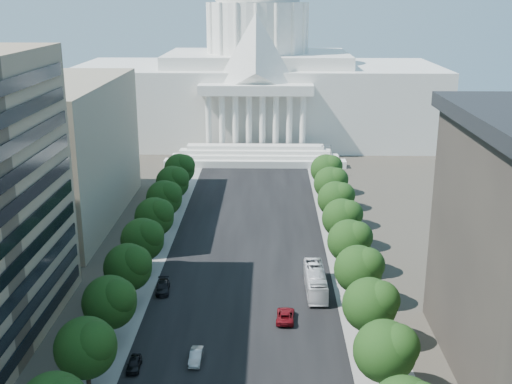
# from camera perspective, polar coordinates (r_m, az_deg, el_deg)

# --- Properties ---
(road_asphalt) EXTENTS (30.00, 260.00, 0.01)m
(road_asphalt) POSITION_cam_1_polar(r_m,az_deg,el_deg) (130.77, -0.65, -3.97)
(road_asphalt) COLOR black
(road_asphalt) RESTS_ON ground
(sidewalk_left) EXTENTS (8.00, 260.00, 0.02)m
(sidewalk_left) POSITION_cam_1_polar(r_m,az_deg,el_deg) (132.72, -8.89, -3.86)
(sidewalk_left) COLOR gray
(sidewalk_left) RESTS_ON ground
(sidewalk_right) EXTENTS (8.00, 260.00, 0.02)m
(sidewalk_right) POSITION_cam_1_polar(r_m,az_deg,el_deg) (131.57, 7.67, -4.00)
(sidewalk_right) COLOR gray
(sidewalk_right) RESTS_ON ground
(capitol) EXTENTS (120.00, 56.00, 73.00)m
(capitol) POSITION_cam_1_polar(r_m,az_deg,el_deg) (218.64, 0.13, 9.95)
(capitol) COLOR white
(capitol) RESTS_ON ground
(office_block_left_far) EXTENTS (38.00, 52.00, 30.00)m
(office_block_left_far) POSITION_cam_1_polar(r_m,az_deg,el_deg) (145.45, -19.83, 3.35)
(office_block_left_far) COLOR gray
(office_block_left_far) RESTS_ON ground
(tree_l_c) EXTENTS (7.79, 7.60, 9.97)m
(tree_l_c) POSITION_cam_1_polar(r_m,az_deg,el_deg) (81.85, -14.72, -13.13)
(tree_l_c) COLOR #33261C
(tree_l_c) RESTS_ON ground
(tree_l_d) EXTENTS (7.79, 7.60, 9.97)m
(tree_l_d) POSITION_cam_1_polar(r_m,az_deg,el_deg) (92.05, -12.73, -9.44)
(tree_l_d) COLOR #33261C
(tree_l_d) RESTS_ON ground
(tree_l_e) EXTENTS (7.79, 7.60, 9.97)m
(tree_l_e) POSITION_cam_1_polar(r_m,az_deg,el_deg) (102.63, -11.17, -6.48)
(tree_l_e) COLOR #33261C
(tree_l_e) RESTS_ON ground
(tree_l_f) EXTENTS (7.79, 7.60, 9.97)m
(tree_l_f) POSITION_cam_1_polar(r_m,az_deg,el_deg) (113.50, -9.92, -4.09)
(tree_l_f) COLOR #33261C
(tree_l_f) RESTS_ON ground
(tree_l_g) EXTENTS (7.79, 7.60, 9.97)m
(tree_l_g) POSITION_cam_1_polar(r_m,az_deg,el_deg) (124.58, -8.90, -2.11)
(tree_l_g) COLOR #33261C
(tree_l_g) RESTS_ON ground
(tree_l_h) EXTENTS (7.79, 7.60, 9.97)m
(tree_l_h) POSITION_cam_1_polar(r_m,az_deg,el_deg) (135.81, -8.05, -0.46)
(tree_l_h) COLOR #33261C
(tree_l_h) RESTS_ON ground
(tree_l_i) EXTENTS (7.79, 7.60, 9.97)m
(tree_l_i) POSITION_cam_1_polar(r_m,az_deg,el_deg) (147.16, -7.33, 0.94)
(tree_l_i) COLOR #33261C
(tree_l_i) RESTS_ON ground
(tree_l_j) EXTENTS (7.79, 7.60, 9.97)m
(tree_l_j) POSITION_cam_1_polar(r_m,az_deg,el_deg) (158.61, -6.71, 2.14)
(tree_l_j) COLOR #33261C
(tree_l_j) RESTS_ON ground
(tree_r_c) EXTENTS (7.79, 7.60, 9.97)m
(tree_r_c) POSITION_cam_1_polar(r_m,az_deg,el_deg) (80.22, 11.64, -13.56)
(tree_r_c) COLOR #33261C
(tree_r_c) RESTS_ON ground
(tree_r_d) EXTENTS (7.79, 7.60, 9.97)m
(tree_r_d) POSITION_cam_1_polar(r_m,az_deg,el_deg) (90.60, 10.31, -9.73)
(tree_r_d) COLOR #33261C
(tree_r_d) RESTS_ON ground
(tree_r_e) EXTENTS (7.79, 7.60, 9.97)m
(tree_r_e) POSITION_cam_1_polar(r_m,az_deg,el_deg) (101.34, 9.28, -6.69)
(tree_r_e) COLOR #33261C
(tree_r_e) RESTS_ON ground
(tree_r_f) EXTENTS (7.79, 7.60, 9.97)m
(tree_r_f) POSITION_cam_1_polar(r_m,az_deg,el_deg) (112.33, 8.46, -4.24)
(tree_r_f) COLOR #33261C
(tree_r_f) RESTS_ON ground
(tree_r_g) EXTENTS (7.79, 7.60, 9.97)m
(tree_r_g) POSITION_cam_1_polar(r_m,az_deg,el_deg) (123.51, 7.79, -2.23)
(tree_r_g) COLOR #33261C
(tree_r_g) RESTS_ON ground
(tree_r_h) EXTENTS (7.79, 7.60, 9.97)m
(tree_r_h) POSITION_cam_1_polar(r_m,az_deg,el_deg) (134.83, 7.24, -0.55)
(tree_r_h) COLOR #33261C
(tree_r_h) RESTS_ON ground
(tree_r_i) EXTENTS (7.79, 7.60, 9.97)m
(tree_r_i) POSITION_cam_1_polar(r_m,az_deg,el_deg) (146.26, 6.77, 0.86)
(tree_r_i) COLOR #33261C
(tree_r_i) RESTS_ON ground
(tree_r_j) EXTENTS (7.79, 7.60, 9.97)m
(tree_r_j) POSITION_cam_1_polar(r_m,az_deg,el_deg) (157.78, 6.36, 2.07)
(tree_r_j) COLOR #33261C
(tree_r_j) RESTS_ON ground
(streetlight_b) EXTENTS (2.61, 0.44, 9.00)m
(streetlight_b) POSITION_cam_1_polar(r_m,az_deg,el_deg) (80.16, 12.85, -14.20)
(streetlight_b) COLOR gray
(streetlight_b) RESTS_ON ground
(streetlight_c) EXTENTS (2.61, 0.44, 9.00)m
(streetlight_c) POSITION_cam_1_polar(r_m,az_deg,el_deg) (102.00, 10.13, -6.96)
(streetlight_c) COLOR gray
(streetlight_c) RESTS_ON ground
(streetlight_d) EXTENTS (2.61, 0.44, 9.00)m
(streetlight_d) POSITION_cam_1_polar(r_m,az_deg,el_deg) (125.03, 8.43, -2.32)
(streetlight_d) COLOR gray
(streetlight_d) RESTS_ON ground
(streetlight_e) EXTENTS (2.61, 0.44, 9.00)m
(streetlight_e) POSITION_cam_1_polar(r_m,az_deg,el_deg) (148.69, 7.28, 0.86)
(streetlight_e) COLOR gray
(streetlight_e) RESTS_ON ground
(streetlight_f) EXTENTS (2.61, 0.44, 9.00)m
(streetlight_f) POSITION_cam_1_polar(r_m,az_deg,el_deg) (172.74, 6.44, 3.16)
(streetlight_f) COLOR gray
(streetlight_f) RESTS_ON ground
(car_dark_a) EXTENTS (1.82, 4.24, 1.42)m
(car_dark_a) POSITION_cam_1_polar(r_m,az_deg,el_deg) (88.30, -10.79, -14.78)
(car_dark_a) COLOR black
(car_dark_a) RESTS_ON ground
(car_silver) EXTENTS (1.70, 4.61, 1.51)m
(car_silver) POSITION_cam_1_polar(r_m,az_deg,el_deg) (88.65, -5.36, -14.36)
(car_silver) COLOR #A3A5AA
(car_silver) RESTS_ON ground
(car_red) EXTENTS (2.98, 5.87, 1.59)m
(car_red) POSITION_cam_1_polar(r_m,az_deg,el_deg) (98.31, 2.63, -10.91)
(car_red) COLOR #650B11
(car_red) RESTS_ON ground
(car_dark_b) EXTENTS (2.71, 5.58, 1.57)m
(car_dark_b) POSITION_cam_1_polar(r_m,az_deg,el_deg) (108.09, -8.28, -8.38)
(car_dark_b) COLOR black
(car_dark_b) RESTS_ON ground
(city_bus) EXTENTS (3.23, 13.21, 3.67)m
(city_bus) POSITION_cam_1_polar(r_m,az_deg,el_deg) (107.20, 5.31, -7.87)
(city_bus) COLOR silver
(city_bus) RESTS_ON ground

